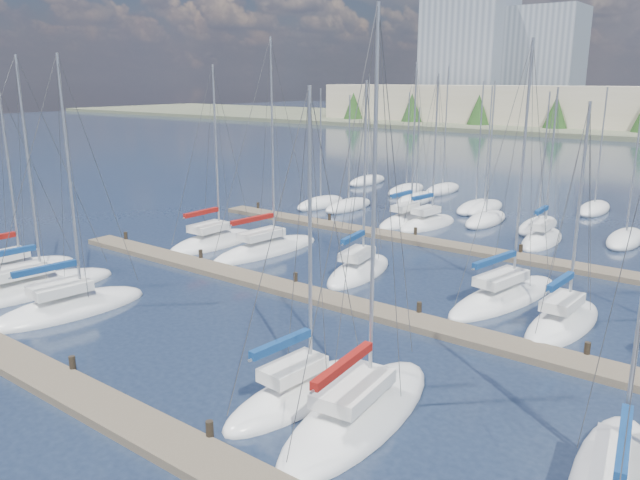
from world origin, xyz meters
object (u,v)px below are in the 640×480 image
Objects in this scene: sailboat_l at (563,323)px; sailboat_i at (266,249)px; sailboat_a at (10,273)px; sailboat_j at (359,271)px; sailboat_p at (542,239)px; sailboat_b at (28,290)px; sailboat_d at (300,394)px; sailboat_c at (70,308)px; sailboat_o at (428,224)px; sailboat_e at (359,413)px; sailboat_n at (407,220)px; sailboat_k at (504,297)px; sailboat_h at (213,242)px.

sailboat_l is 20.38m from sailboat_i.
sailboat_j is at bearing 40.17° from sailboat_a.
sailboat_l is at bearing -70.85° from sailboat_p.
sailboat_l is 28.45m from sailboat_b.
sailboat_d is at bearing -91.48° from sailboat_p.
sailboat_c is at bearing -144.41° from sailboat_l.
sailboat_b is at bearing -141.12° from sailboat_j.
sailboat_e is at bearing -59.02° from sailboat_o.
sailboat_n reaches higher than sailboat_o.
sailboat_i reaches higher than sailboat_c.
sailboat_k is (-0.55, 14.79, 0.01)m from sailboat_e.
sailboat_e is 22.27m from sailboat_i.
sailboat_l is 0.79× the size of sailboat_k.
sailboat_k is at bearing 7.79° from sailboat_i.
sailboat_b is (-21.54, -15.08, -0.02)m from sailboat_k.
sailboat_c is at bearing -93.91° from sailboat_n.
sailboat_o is (9.53, 14.60, 0.02)m from sailboat_h.
sailboat_o reaches higher than sailboat_j.
sailboat_n is 14.29m from sailboat_i.
sailboat_j is at bearing -163.96° from sailboat_k.
sailboat_d is 30.58m from sailboat_n.
sailboat_i is (-5.09, -13.80, -0.00)m from sailboat_o.
sailboat_b reaches higher than sailboat_p.
sailboat_i is (8.68, 13.44, 0.01)m from sailboat_a.
sailboat_o is at bearing 91.75° from sailboat_j.
sailboat_c reaches higher than sailboat_l.
sailboat_c reaches higher than sailboat_j.
sailboat_d is at bearing -87.17° from sailboat_k.
sailboat_d reaches higher than sailboat_p.
sailboat_j is (12.69, 14.20, 0.02)m from sailboat_b.
sailboat_d is 20.53m from sailboat_i.
sailboat_o is 0.94× the size of sailboat_b.
sailboat_e reaches higher than sailboat_d.
sailboat_i is (-14.72, 14.32, 0.00)m from sailboat_d.
sailboat_o is at bearing 141.84° from sailboat_k.
sailboat_l is at bearing -16.82° from sailboat_k.
sailboat_k is 22.89m from sailboat_c.
sailboat_b reaches higher than sailboat_c.
sailboat_c is at bearing 175.92° from sailboat_e.
sailboat_a is at bearing -150.59° from sailboat_j.
sailboat_b is at bearing -103.26° from sailboat_i.
sailboat_k is 16.70m from sailboat_i.
sailboat_a is at bearing 173.04° from sailboat_e.
sailboat_h is 1.04× the size of sailboat_o.
sailboat_k is at bearing -41.22° from sailboat_n.
sailboat_p is 0.97× the size of sailboat_d.
sailboat_p is at bearing 50.73° from sailboat_i.
sailboat_h is 1.10× the size of sailboat_d.
sailboat_l is (24.78, -0.38, 0.00)m from sailboat_h.
sailboat_k is 19.00m from sailboat_n.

